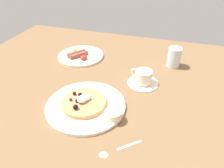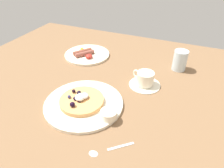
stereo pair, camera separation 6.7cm
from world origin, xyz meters
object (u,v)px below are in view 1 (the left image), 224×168
at_px(breakfast_plate, 81,56).
at_px(pancake_plate, 86,105).
at_px(coffee_saucer, 143,83).
at_px(teaspoon, 113,151).
at_px(syrup_ramekin, 113,114).
at_px(coffee_cup, 143,76).
at_px(water_glass, 174,57).

bearing_deg(breakfast_plate, pancake_plate, -62.98).
relative_size(pancake_plate, breakfast_plate, 1.23).
height_order(coffee_saucer, teaspoon, coffee_saucer).
xyz_separation_m(syrup_ramekin, teaspoon, (0.04, -0.12, -0.02)).
bearing_deg(teaspoon, breakfast_plate, 123.06).
xyz_separation_m(pancake_plate, syrup_ramekin, (0.12, -0.04, 0.02)).
bearing_deg(breakfast_plate, coffee_saucer, -22.42).
bearing_deg(coffee_cup, coffee_saucer, -20.29).
bearing_deg(breakfast_plate, water_glass, 5.42).
height_order(coffee_saucer, water_glass, water_glass).
xyz_separation_m(pancake_plate, water_glass, (0.29, 0.41, 0.04)).
relative_size(teaspoon, water_glass, 1.17).
distance_m(syrup_ramekin, breakfast_plate, 0.51).
height_order(teaspoon, water_glass, water_glass).
relative_size(coffee_cup, teaspoon, 0.88).
height_order(syrup_ramekin, breakfast_plate, syrup_ramekin).
relative_size(coffee_cup, water_glass, 1.03).
bearing_deg(teaspoon, water_glass, 76.76).
bearing_deg(syrup_ramekin, teaspoon, -73.11).
xyz_separation_m(pancake_plate, coffee_saucer, (0.18, 0.22, -0.00)).
distance_m(pancake_plate, coffee_saucer, 0.28).
height_order(coffee_cup, water_glass, water_glass).
xyz_separation_m(coffee_saucer, coffee_cup, (-0.00, 0.00, 0.03)).
xyz_separation_m(coffee_cup, teaspoon, (-0.02, -0.38, -0.03)).
distance_m(teaspoon, water_glass, 0.59).
xyz_separation_m(syrup_ramekin, breakfast_plate, (-0.31, 0.41, -0.02)).
height_order(pancake_plate, syrup_ramekin, syrup_ramekin).
height_order(coffee_cup, teaspoon, coffee_cup).
bearing_deg(coffee_saucer, water_glass, 59.80).
bearing_deg(coffee_saucer, breakfast_plate, 157.58).
bearing_deg(breakfast_plate, syrup_ramekin, -52.89).
bearing_deg(coffee_cup, syrup_ramekin, -102.56).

